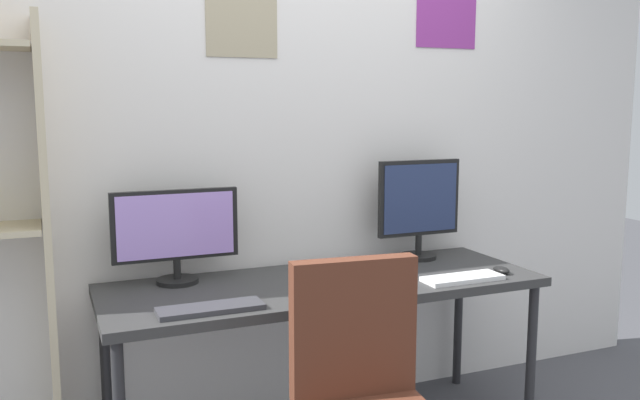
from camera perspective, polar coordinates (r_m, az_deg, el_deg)
The scene contains 8 objects.
wall_back at distance 3.21m, azimuth -2.54°, elevation 4.62°, with size 4.31×0.11×2.60m.
desk at distance 2.93m, azimuth 0.38°, elevation -7.98°, with size 1.91×0.68×0.74m.
monitor_left at distance 2.90m, azimuth -12.29°, elevation -2.64°, with size 0.54×0.18×0.40m.
monitor_right at distance 3.32m, azimuth 8.51°, elevation -0.38°, with size 0.44×0.18×0.49m.
keyboard_left at distance 2.54m, azimuth -9.39°, elevation -9.18°, with size 0.40×0.13×0.02m, color #38383D.
keyboard_right at distance 2.99m, azimuth 12.16°, elevation -6.59°, with size 0.36×0.13×0.02m, color silver.
mouse_left_side at distance 2.68m, azimuth 1.84°, elevation -7.96°, with size 0.06×0.10×0.03m, color silver.
mouse_right_side at distance 3.15m, azimuth 15.32°, elevation -5.81°, with size 0.06×0.10×0.03m, color black.
Camera 1 is at (-1.10, -1.99, 1.51)m, focal length 37.24 mm.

